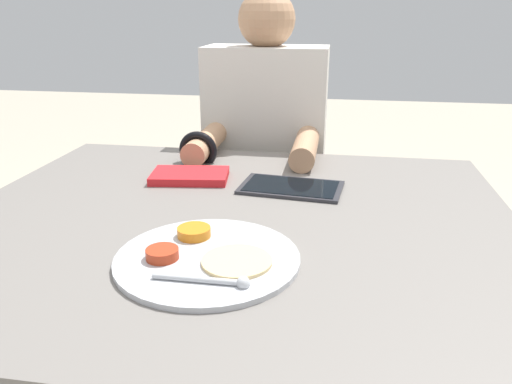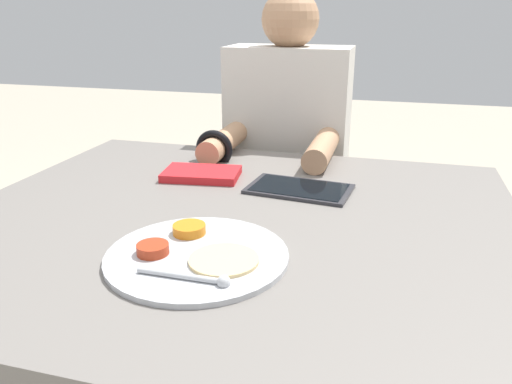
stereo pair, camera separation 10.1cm
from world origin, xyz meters
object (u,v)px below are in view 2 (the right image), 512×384
Objects in this scene: thali_tray at (196,254)px; tablet_device at (299,189)px; red_notebook at (202,174)px; person_diner at (286,189)px.

thali_tray is 1.25× the size of tablet_device.
thali_tray reaches higher than tablet_device.
person_diner is (0.13, 0.46, -0.19)m from red_notebook.
thali_tray is at bearing -69.89° from red_notebook.
person_diner reaches higher than red_notebook.
red_notebook is at bearing 173.62° from tablet_device.
tablet_device is at bearing -6.38° from red_notebook.
thali_tray is 0.41m from tablet_device.
tablet_device is 0.54m from person_diner.
tablet_device is (0.11, 0.39, -0.00)m from thali_tray.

